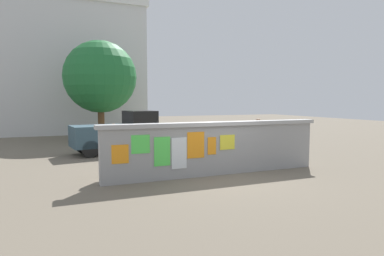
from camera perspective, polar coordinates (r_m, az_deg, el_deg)
The scene contains 9 objects.
ground at distance 17.82m, azimuth -7.36°, elevation -2.71°, with size 60.00×60.00×0.00m, color #6B6051.
poster_wall at distance 10.25m, azimuth 4.22°, elevation -3.40°, with size 7.29×0.42×1.65m.
auto_rickshaw_truck at distance 14.87m, azimuth -12.58°, elevation -0.77°, with size 3.78×2.00×1.85m.
motorcycle at distance 12.30m, azimuth 0.07°, elevation -3.84°, with size 1.90×0.56×0.87m.
bicycle_near at distance 14.59m, azimuth 1.53°, elevation -2.88°, with size 1.68×0.53×0.95m.
person_walking at distance 10.16m, azimuth -13.38°, elevation -2.81°, with size 0.48×0.48×1.62m.
person_bystander at distance 12.95m, azimuth 11.39°, elevation -1.17°, with size 0.45×0.45×1.62m.
tree_roadside at distance 20.13m, azimuth -15.65°, elevation 8.52°, with size 4.19×4.19×5.80m.
building_background at distance 26.07m, azimuth -20.43°, elevation 9.83°, with size 10.52×5.65×9.45m.
Camera 1 is at (-4.55, -9.08, 2.30)m, focal length 30.71 mm.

